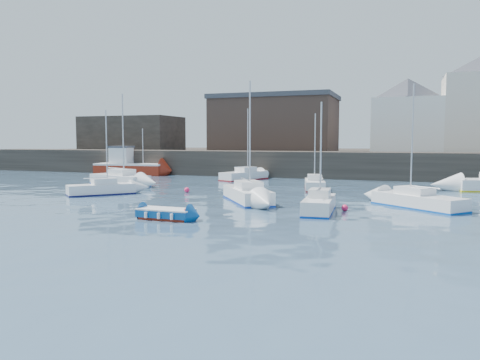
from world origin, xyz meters
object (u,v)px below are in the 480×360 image
(sailboat_d, at_px, (418,200))
(sailboat_e, at_px, (120,179))
(sailboat_f, at_px, (315,184))
(buoy_near, at_px, (158,214))
(buoy_mid, at_px, (345,211))
(buoy_far, at_px, (187,192))
(blue_dinghy, at_px, (166,213))
(sailboat_b, at_px, (247,194))
(sailboat_c, at_px, (319,204))
(fishing_boat, at_px, (129,166))
(sailboat_a, at_px, (102,189))
(sailboat_h, at_px, (244,175))

(sailboat_d, distance_m, sailboat_e, 27.47)
(sailboat_f, bearing_deg, buoy_near, -110.21)
(buoy_mid, relative_size, buoy_far, 0.93)
(blue_dinghy, bearing_deg, sailboat_b, 77.49)
(sailboat_c, relative_size, buoy_far, 15.21)
(fishing_boat, distance_m, sailboat_d, 38.54)
(fishing_boat, bearing_deg, buoy_near, -54.19)
(buoy_mid, bearing_deg, buoy_far, 156.44)
(sailboat_c, xyz_separation_m, sailboat_d, (5.60, 3.99, -0.03))
(sailboat_e, height_order, buoy_far, sailboat_e)
(sailboat_a, height_order, sailboat_d, sailboat_d)
(buoy_near, distance_m, buoy_mid, 11.34)
(sailboat_b, height_order, sailboat_f, sailboat_b)
(sailboat_f, bearing_deg, sailboat_c, -78.23)
(blue_dinghy, xyz_separation_m, buoy_mid, (8.84, 6.44, -0.33))
(blue_dinghy, distance_m, fishing_boat, 34.85)
(sailboat_b, relative_size, sailboat_h, 1.07)
(sailboat_c, relative_size, sailboat_h, 0.85)
(fishing_boat, height_order, sailboat_c, sailboat_c)
(fishing_boat, bearing_deg, sailboat_h, -8.53)
(blue_dinghy, relative_size, sailboat_a, 0.48)
(sailboat_d, xyz_separation_m, buoy_far, (-17.86, 3.08, -0.48))
(sailboat_d, xyz_separation_m, sailboat_e, (-26.68, 6.53, 0.08))
(sailboat_b, bearing_deg, sailboat_a, 178.94)
(blue_dinghy, height_order, sailboat_b, sailboat_b)
(buoy_near, bearing_deg, blue_dinghy, -48.10)
(sailboat_c, bearing_deg, sailboat_a, 169.51)
(buoy_far, bearing_deg, blue_dinghy, -68.82)
(sailboat_c, distance_m, buoy_far, 14.16)
(sailboat_d, xyz_separation_m, sailboat_f, (-8.30, 8.96, -0.01))
(sailboat_a, height_order, buoy_far, sailboat_a)
(sailboat_d, xyz_separation_m, buoy_mid, (-4.22, -2.86, -0.48))
(sailboat_f, bearing_deg, buoy_mid, -70.98)
(sailboat_h, bearing_deg, buoy_near, -83.00)
(sailboat_c, bearing_deg, blue_dinghy, -144.56)
(sailboat_a, distance_m, sailboat_b, 12.34)
(sailboat_h, bearing_deg, sailboat_e, -133.21)
(sailboat_h, bearing_deg, blue_dinghy, -80.38)
(sailboat_f, bearing_deg, fishing_boat, 158.73)
(fishing_boat, height_order, sailboat_d, sailboat_d)
(fishing_boat, distance_m, buoy_mid, 36.55)
(sailboat_b, relative_size, sailboat_e, 0.96)
(sailboat_c, height_order, buoy_near, sailboat_c)
(sailboat_a, height_order, sailboat_f, sailboat_a)
(sailboat_e, bearing_deg, sailboat_c, -26.52)
(fishing_boat, distance_m, sailboat_b, 29.87)
(fishing_boat, bearing_deg, blue_dinghy, -53.82)
(blue_dinghy, height_order, sailboat_h, sailboat_h)
(buoy_near, bearing_deg, sailboat_f, 69.79)
(buoy_far, bearing_deg, sailboat_d, -9.79)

